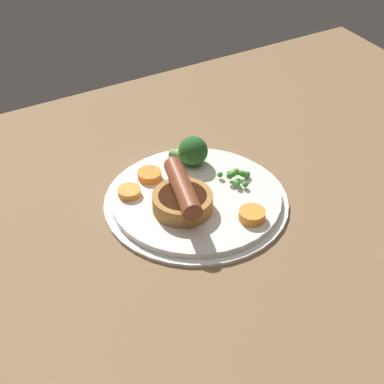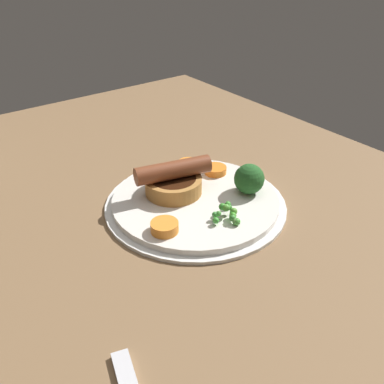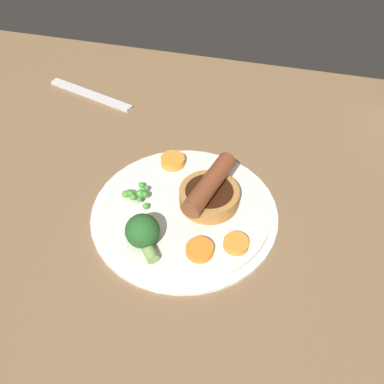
{
  "view_description": "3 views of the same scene",
  "coord_description": "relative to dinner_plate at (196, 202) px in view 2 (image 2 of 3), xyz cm",
  "views": [
    {
      "loc": [
        -36.51,
        -57.44,
        58.97
      ],
      "look_at": [
        -3.37,
        1.47,
        6.49
      ],
      "focal_mm": 60.0,
      "sensor_mm": 36.0,
      "label": 1
    },
    {
      "loc": [
        38.37,
        -28.35,
        36.61
      ],
      "look_at": [
        -1.15,
        1.64,
        6.12
      ],
      "focal_mm": 40.0,
      "sensor_mm": 36.0,
      "label": 2
    },
    {
      "loc": [
        -12.58,
        40.02,
        47.72
      ],
      "look_at": [
        -2.5,
        0.95,
        5.58
      ],
      "focal_mm": 40.0,
      "sensor_mm": 36.0,
      "label": 3
    }
  ],
  "objects": [
    {
      "name": "dining_table",
      "position": [
        1.92,
        -2.85,
        -2.07
      ],
      "size": [
        110.0,
        80.0,
        3.0
      ],
      "primitive_type": "cube",
      "color": "brown",
      "rests_on": "ground"
    },
    {
      "name": "carrot_slice_2",
      "position": [
        -7.94,
        4.7,
        1.31
      ],
      "size": [
        3.33,
        3.33,
        0.95
      ],
      "primitive_type": "cylinder",
      "rotation": [
        0.0,
        0.0,
        0.04
      ],
      "color": "orange",
      "rests_on": "dinner_plate"
    },
    {
      "name": "sausage_pudding",
      "position": [
        -3.03,
        -1.65,
        2.79
      ],
      "size": [
        8.13,
        11.14,
        4.9
      ],
      "rotation": [
        0.0,
        0.0,
        4.46
      ],
      "color": "#AD7538",
      "rests_on": "dinner_plate"
    },
    {
      "name": "dinner_plate",
      "position": [
        0.0,
        0.0,
        0.0
      ],
      "size": [
        25.63,
        25.63,
        1.4
      ],
      "color": "silver",
      "rests_on": "dining_table"
    },
    {
      "name": "broccoli_floret_near",
      "position": [
        3.32,
        7.06,
        2.91
      ],
      "size": [
        5.12,
        5.51,
        4.34
      ],
      "rotation": [
        0.0,
        0.0,
        5.4
      ],
      "color": "#235623",
      "rests_on": "dinner_plate"
    },
    {
      "name": "carrot_slice_1",
      "position": [
        3.92,
        -7.91,
        1.48
      ],
      "size": [
        4.94,
        4.94,
        1.29
      ],
      "primitive_type": "cylinder",
      "rotation": [
        0.0,
        0.0,
        5.67
      ],
      "color": "orange",
      "rests_on": "dinner_plate"
    },
    {
      "name": "pea_pile",
      "position": [
        6.65,
        0.14,
        1.83
      ],
      "size": [
        4.41,
        4.51,
        1.88
      ],
      "color": "#3A8B33",
      "rests_on": "dinner_plate"
    },
    {
      "name": "carrot_slice_3",
      "position": [
        -3.8,
        6.8,
        1.36
      ],
      "size": [
        4.58,
        4.58,
        1.06
      ],
      "primitive_type": "cylinder",
      "rotation": [
        0.0,
        0.0,
        3.6
      ],
      "color": "orange",
      "rests_on": "dinner_plate"
    }
  ]
}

